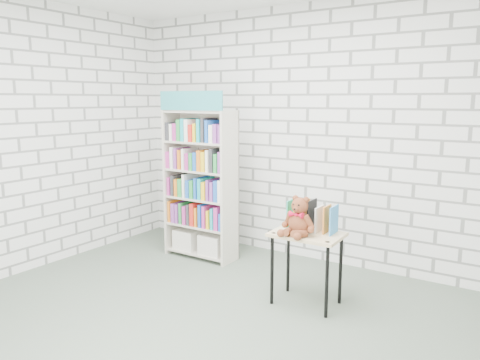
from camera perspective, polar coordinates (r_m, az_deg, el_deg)
The scene contains 6 objects.
ground at distance 3.93m, azimuth -5.50°, elevation -17.22°, with size 4.50×4.50×0.00m, color #505D4F.
room_shell at distance 3.50m, azimuth -5.99°, elevation 9.76°, with size 4.52×4.02×2.81m.
bookshelf at distance 5.26m, azimuth -4.81°, elevation -0.40°, with size 0.83×0.32×1.87m.
display_table at distance 4.13m, azimuth 8.16°, elevation -7.62°, with size 0.61×0.43×0.65m.
table_books at distance 4.16m, azimuth 8.77°, elevation -4.43°, with size 0.42×0.20×0.25m.
teddy_bear at distance 4.00m, azimuth 7.14°, elevation -4.81°, with size 0.31×0.29×0.34m.
Camera 1 is at (2.22, -2.71, 1.78)m, focal length 35.00 mm.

